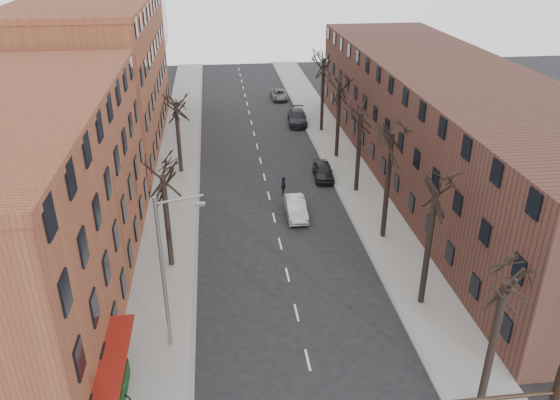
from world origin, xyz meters
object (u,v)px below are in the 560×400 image
object	(u,v)px
parked_car_near	(323,171)
bicycle	(114,395)
silver_sedan	(296,208)
parked_car_mid	(297,117)

from	to	relation	value
parked_car_near	bicycle	world-z (taller)	parked_car_near
bicycle	silver_sedan	bearing A→B (deg)	-13.44
parked_car_near	bicycle	xyz separation A→B (m)	(-14.90, -24.95, -0.12)
silver_sedan	parked_car_near	bearing A→B (deg)	63.88
parked_car_mid	bicycle	size ratio (longest dim) A/B	3.14
parked_car_near	bicycle	bearing A→B (deg)	-116.69
parked_car_near	parked_car_mid	world-z (taller)	parked_car_mid
silver_sedan	parked_car_mid	distance (m)	23.14
bicycle	parked_car_near	bearing A→B (deg)	-11.95
parked_car_near	silver_sedan	bearing A→B (deg)	-112.68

